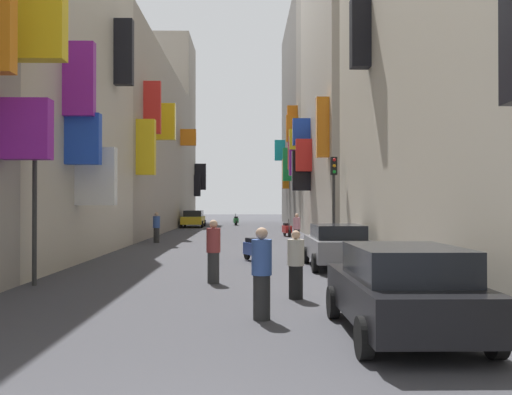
% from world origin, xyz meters
% --- Properties ---
extents(ground_plane, '(140.00, 140.00, 0.00)m').
position_xyz_m(ground_plane, '(0.00, 30.00, 0.00)').
color(ground_plane, '#38383D').
extents(building_left_mid_b, '(7.36, 14.29, 16.36)m').
position_xyz_m(building_left_mid_b, '(-7.99, 17.89, 8.17)').
color(building_left_mid_b, '#BCB29E').
rests_on(building_left_mid_b, ground).
extents(building_left_mid_c, '(7.39, 27.42, 12.97)m').
position_xyz_m(building_left_mid_c, '(-7.99, 38.73, 6.49)').
color(building_left_mid_c, '#9E9384').
rests_on(building_left_mid_c, ground).
extents(building_left_far, '(7.29, 7.54, 19.79)m').
position_xyz_m(building_left_far, '(-7.99, 56.24, 9.88)').
color(building_left_far, '#9E9384').
rests_on(building_left_far, ground).
extents(building_right_mid_b, '(7.18, 15.06, 21.41)m').
position_xyz_m(building_right_mid_b, '(7.99, 29.85, 10.69)').
color(building_right_mid_b, '#B2A899').
rests_on(building_right_mid_b, ground).
extents(building_right_mid_c, '(6.94, 3.91, 20.85)m').
position_xyz_m(building_right_mid_c, '(7.97, 39.33, 10.39)').
color(building_right_mid_c, gray).
rests_on(building_right_mid_c, ground).
extents(building_right_far, '(7.09, 18.71, 20.58)m').
position_xyz_m(building_right_far, '(8.00, 50.64, 10.28)').
color(building_right_far, slate).
rests_on(building_right_far, ground).
extents(parked_car_yellow, '(1.98, 4.48, 1.49)m').
position_xyz_m(parked_car_yellow, '(-3.85, 45.68, 0.78)').
color(parked_car_yellow, gold).
rests_on(parked_car_yellow, ground).
extents(parked_car_black, '(2.01, 4.14, 1.48)m').
position_xyz_m(parked_car_black, '(3.49, 5.10, 0.78)').
color(parked_car_black, black).
rests_on(parked_car_black, ground).
extents(parked_car_grey, '(1.95, 4.02, 1.45)m').
position_xyz_m(parked_car_grey, '(3.96, 14.55, 0.77)').
color(parked_car_grey, slate).
rests_on(parked_car_grey, ground).
extents(scooter_green, '(0.55, 1.84, 1.13)m').
position_xyz_m(scooter_green, '(-0.12, 49.63, 0.46)').
color(scooter_green, '#287F3D').
rests_on(scooter_green, ground).
extents(scooter_red, '(0.60, 1.94, 1.13)m').
position_xyz_m(scooter_red, '(3.55, 31.81, 0.46)').
color(scooter_red, red).
rests_on(scooter_red, ground).
extents(scooter_blue, '(0.82, 1.80, 1.13)m').
position_xyz_m(scooter_blue, '(1.21, 16.66, 0.46)').
color(scooter_blue, '#2D4CAD').
rests_on(scooter_blue, ground).
extents(pedestrian_crossing, '(0.53, 0.53, 1.66)m').
position_xyz_m(pedestrian_crossing, '(-3.98, 26.33, 0.83)').
color(pedestrian_crossing, '#2B2B2B').
rests_on(pedestrian_crossing, ground).
extents(pedestrian_near_left, '(0.49, 0.49, 1.61)m').
position_xyz_m(pedestrian_near_left, '(3.56, 24.98, 0.80)').
color(pedestrian_near_left, '#2B2B2B').
rests_on(pedestrian_near_left, ground).
extents(pedestrian_near_right, '(0.44, 0.44, 1.55)m').
position_xyz_m(pedestrian_near_right, '(2.06, 8.63, 0.77)').
color(pedestrian_near_right, black).
rests_on(pedestrian_near_right, ground).
extents(pedestrian_mid_street, '(0.52, 0.52, 1.72)m').
position_xyz_m(pedestrian_mid_street, '(1.23, 6.42, 0.86)').
color(pedestrian_mid_street, '#242424').
rests_on(pedestrian_mid_street, ground).
extents(pedestrian_far_away, '(0.53, 0.53, 1.71)m').
position_xyz_m(pedestrian_far_away, '(0.05, 11.10, 0.85)').
color(pedestrian_far_away, '#2C2C2C').
rests_on(pedestrian_far_away, ground).
extents(traffic_light_near_corner, '(0.26, 0.34, 4.09)m').
position_xyz_m(traffic_light_near_corner, '(4.60, 19.21, 2.80)').
color(traffic_light_near_corner, '#2D2D2D').
rests_on(traffic_light_near_corner, ground).
extents(traffic_light_far_corner, '(0.26, 0.34, 4.61)m').
position_xyz_m(traffic_light_far_corner, '(-4.64, 10.77, 3.12)').
color(traffic_light_far_corner, '#2D2D2D').
rests_on(traffic_light_far_corner, ground).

